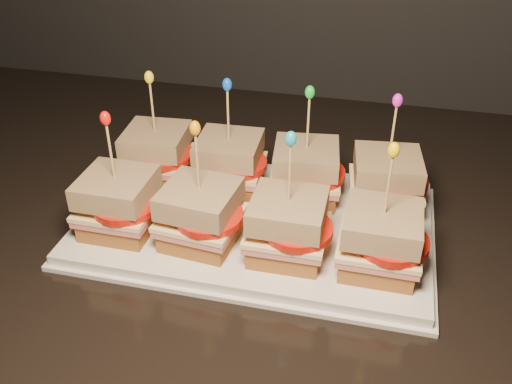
# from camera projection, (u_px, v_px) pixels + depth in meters

# --- Properties ---
(cabinet) EXTENTS (2.64, 0.70, 0.85)m
(cabinet) POSITION_uv_depth(u_px,v_px,m) (70.00, 368.00, 1.11)
(cabinet) COLOR black
(cabinet) RESTS_ON ground
(granite_slab) EXTENTS (2.68, 0.74, 0.03)m
(granite_slab) POSITION_uv_depth(u_px,v_px,m) (19.00, 174.00, 0.87)
(granite_slab) COLOR black
(granite_slab) RESTS_ON cabinet
(platter) EXTENTS (0.43, 0.27, 0.02)m
(platter) POSITION_uv_depth(u_px,v_px,m) (256.00, 222.00, 0.72)
(platter) COLOR silver
(platter) RESTS_ON granite_slab
(platter_rim) EXTENTS (0.44, 0.28, 0.01)m
(platter_rim) POSITION_uv_depth(u_px,v_px,m) (256.00, 226.00, 0.73)
(platter_rim) COLOR silver
(platter_rim) RESTS_ON granite_slab
(sandwich_0_bread_bot) EXTENTS (0.09, 0.09, 0.02)m
(sandwich_0_bread_bot) POSITION_uv_depth(u_px,v_px,m) (159.00, 170.00, 0.79)
(sandwich_0_bread_bot) COLOR brown
(sandwich_0_bread_bot) RESTS_ON platter
(sandwich_0_ham) EXTENTS (0.09, 0.09, 0.01)m
(sandwich_0_ham) POSITION_uv_depth(u_px,v_px,m) (158.00, 161.00, 0.79)
(sandwich_0_ham) COLOR #C46B66
(sandwich_0_ham) RESTS_ON sandwich_0_bread_bot
(sandwich_0_cheese) EXTENTS (0.10, 0.09, 0.01)m
(sandwich_0_cheese) POSITION_uv_depth(u_px,v_px,m) (158.00, 157.00, 0.78)
(sandwich_0_cheese) COLOR #FEE29C
(sandwich_0_cheese) RESTS_ON sandwich_0_ham
(sandwich_0_tomato) EXTENTS (0.08, 0.08, 0.01)m
(sandwich_0_tomato) POSITION_uv_depth(u_px,v_px,m) (164.00, 155.00, 0.77)
(sandwich_0_tomato) COLOR red
(sandwich_0_tomato) RESTS_ON sandwich_0_cheese
(sandwich_0_bread_top) EXTENTS (0.09, 0.09, 0.03)m
(sandwich_0_bread_top) POSITION_uv_depth(u_px,v_px,m) (156.00, 140.00, 0.77)
(sandwich_0_bread_top) COLOR #4D220D
(sandwich_0_bread_top) RESTS_ON sandwich_0_tomato
(sandwich_0_pick) EXTENTS (0.00, 0.00, 0.09)m
(sandwich_0_pick) POSITION_uv_depth(u_px,v_px,m) (153.00, 110.00, 0.74)
(sandwich_0_pick) COLOR tan
(sandwich_0_pick) RESTS_ON sandwich_0_bread_top
(sandwich_0_frill) EXTENTS (0.01, 0.01, 0.02)m
(sandwich_0_frill) POSITION_uv_depth(u_px,v_px,m) (149.00, 77.00, 0.72)
(sandwich_0_frill) COLOR yellow
(sandwich_0_frill) RESTS_ON sandwich_0_pick
(sandwich_1_bread_bot) EXTENTS (0.08, 0.08, 0.02)m
(sandwich_1_bread_bot) POSITION_uv_depth(u_px,v_px,m) (230.00, 179.00, 0.77)
(sandwich_1_bread_bot) COLOR brown
(sandwich_1_bread_bot) RESTS_ON platter
(sandwich_1_ham) EXTENTS (0.09, 0.09, 0.01)m
(sandwich_1_ham) POSITION_uv_depth(u_px,v_px,m) (230.00, 170.00, 0.77)
(sandwich_1_ham) COLOR #C46B66
(sandwich_1_ham) RESTS_ON sandwich_1_bread_bot
(sandwich_1_cheese) EXTENTS (0.09, 0.09, 0.01)m
(sandwich_1_cheese) POSITION_uv_depth(u_px,v_px,m) (229.00, 165.00, 0.76)
(sandwich_1_cheese) COLOR #FEE29C
(sandwich_1_cheese) RESTS_ON sandwich_1_ham
(sandwich_1_tomato) EXTENTS (0.08, 0.08, 0.01)m
(sandwich_1_tomato) POSITION_uv_depth(u_px,v_px,m) (237.00, 164.00, 0.75)
(sandwich_1_tomato) COLOR red
(sandwich_1_tomato) RESTS_ON sandwich_1_cheese
(sandwich_1_bread_top) EXTENTS (0.08, 0.08, 0.03)m
(sandwich_1_bread_top) POSITION_uv_depth(u_px,v_px,m) (229.00, 148.00, 0.75)
(sandwich_1_bread_top) COLOR #4D220D
(sandwich_1_bread_top) RESTS_ON sandwich_1_tomato
(sandwich_1_pick) EXTENTS (0.00, 0.00, 0.09)m
(sandwich_1_pick) POSITION_uv_depth(u_px,v_px,m) (228.00, 118.00, 0.72)
(sandwich_1_pick) COLOR tan
(sandwich_1_pick) RESTS_ON sandwich_1_bread_top
(sandwich_1_frill) EXTENTS (0.01, 0.01, 0.02)m
(sandwich_1_frill) POSITION_uv_depth(u_px,v_px,m) (227.00, 85.00, 0.70)
(sandwich_1_frill) COLOR blue
(sandwich_1_frill) RESTS_ON sandwich_1_pick
(sandwich_2_bread_bot) EXTENTS (0.09, 0.09, 0.02)m
(sandwich_2_bread_bot) POSITION_uv_depth(u_px,v_px,m) (305.00, 189.00, 0.75)
(sandwich_2_bread_bot) COLOR brown
(sandwich_2_bread_bot) RESTS_ON platter
(sandwich_2_ham) EXTENTS (0.10, 0.09, 0.01)m
(sandwich_2_ham) POSITION_uv_depth(u_px,v_px,m) (305.00, 179.00, 0.74)
(sandwich_2_ham) COLOR #C46B66
(sandwich_2_ham) RESTS_ON sandwich_2_bread_bot
(sandwich_2_cheese) EXTENTS (0.10, 0.10, 0.01)m
(sandwich_2_cheese) POSITION_uv_depth(u_px,v_px,m) (305.00, 175.00, 0.74)
(sandwich_2_cheese) COLOR #FEE29C
(sandwich_2_cheese) RESTS_ON sandwich_2_ham
(sandwich_2_tomato) EXTENTS (0.08, 0.08, 0.01)m
(sandwich_2_tomato) POSITION_uv_depth(u_px,v_px,m) (314.00, 173.00, 0.73)
(sandwich_2_tomato) COLOR red
(sandwich_2_tomato) RESTS_ON sandwich_2_cheese
(sandwich_2_bread_top) EXTENTS (0.09, 0.09, 0.03)m
(sandwich_2_bread_top) POSITION_uv_depth(u_px,v_px,m) (306.00, 157.00, 0.73)
(sandwich_2_bread_top) COLOR #4D220D
(sandwich_2_bread_top) RESTS_ON sandwich_2_tomato
(sandwich_2_pick) EXTENTS (0.00, 0.00, 0.09)m
(sandwich_2_pick) POSITION_uv_depth(u_px,v_px,m) (308.00, 126.00, 0.70)
(sandwich_2_pick) COLOR tan
(sandwich_2_pick) RESTS_ON sandwich_2_bread_top
(sandwich_2_frill) EXTENTS (0.01, 0.01, 0.02)m
(sandwich_2_frill) POSITION_uv_depth(u_px,v_px,m) (310.00, 92.00, 0.68)
(sandwich_2_frill) COLOR green
(sandwich_2_frill) RESTS_ON sandwich_2_pick
(sandwich_3_bread_bot) EXTENTS (0.09, 0.09, 0.02)m
(sandwich_3_bread_bot) POSITION_uv_depth(u_px,v_px,m) (383.00, 199.00, 0.73)
(sandwich_3_bread_bot) COLOR brown
(sandwich_3_bread_bot) RESTS_ON platter
(sandwich_3_ham) EXTENTS (0.10, 0.09, 0.01)m
(sandwich_3_ham) POSITION_uv_depth(u_px,v_px,m) (385.00, 189.00, 0.72)
(sandwich_3_ham) COLOR #C46B66
(sandwich_3_ham) RESTS_ON sandwich_3_bread_bot
(sandwich_3_cheese) EXTENTS (0.10, 0.10, 0.01)m
(sandwich_3_cheese) POSITION_uv_depth(u_px,v_px,m) (385.00, 184.00, 0.72)
(sandwich_3_cheese) COLOR #FEE29C
(sandwich_3_cheese) RESTS_ON sandwich_3_ham
(sandwich_3_tomato) EXTENTS (0.08, 0.08, 0.01)m
(sandwich_3_tomato) POSITION_uv_depth(u_px,v_px,m) (396.00, 183.00, 0.71)
(sandwich_3_tomato) COLOR red
(sandwich_3_tomato) RESTS_ON sandwich_3_cheese
(sandwich_3_bread_top) EXTENTS (0.09, 0.09, 0.03)m
(sandwich_3_bread_top) POSITION_uv_depth(u_px,v_px,m) (388.00, 167.00, 0.71)
(sandwich_3_bread_top) COLOR #4D220D
(sandwich_3_bread_top) RESTS_ON sandwich_3_tomato
(sandwich_3_pick) EXTENTS (0.00, 0.00, 0.09)m
(sandwich_3_pick) POSITION_uv_depth(u_px,v_px,m) (393.00, 135.00, 0.68)
(sandwich_3_pick) COLOR tan
(sandwich_3_pick) RESTS_ON sandwich_3_bread_top
(sandwich_3_frill) EXTENTS (0.01, 0.01, 0.02)m
(sandwich_3_frill) POSITION_uv_depth(u_px,v_px,m) (398.00, 100.00, 0.66)
(sandwich_3_frill) COLOR #D823C5
(sandwich_3_frill) RESTS_ON sandwich_3_pick
(sandwich_4_bread_bot) EXTENTS (0.08, 0.08, 0.02)m
(sandwich_4_bread_bot) POSITION_uv_depth(u_px,v_px,m) (121.00, 221.00, 0.69)
(sandwich_4_bread_bot) COLOR brown
(sandwich_4_bread_bot) RESTS_ON platter
(sandwich_4_ham) EXTENTS (0.09, 0.08, 0.01)m
(sandwich_4_ham) POSITION_uv_depth(u_px,v_px,m) (120.00, 210.00, 0.68)
(sandwich_4_ham) COLOR #C46B66
(sandwich_4_ham) RESTS_ON sandwich_4_bread_bot
(sandwich_4_cheese) EXTENTS (0.09, 0.09, 0.01)m
(sandwich_4_cheese) POSITION_uv_depth(u_px,v_px,m) (119.00, 206.00, 0.68)
(sandwich_4_cheese) COLOR #FEE29C
(sandwich_4_cheese) RESTS_ON sandwich_4_ham
(sandwich_4_tomato) EXTENTS (0.08, 0.08, 0.01)m
(sandwich_4_tomato) POSITION_uv_depth(u_px,v_px,m) (125.00, 204.00, 0.67)
(sandwich_4_tomato) COLOR red
(sandwich_4_tomato) RESTS_ON sandwich_4_cheese
(sandwich_4_bread_top) EXTENTS (0.08, 0.08, 0.03)m
(sandwich_4_bread_top) POSITION_uv_depth(u_px,v_px,m) (116.00, 187.00, 0.67)
(sandwich_4_bread_top) COLOR #4D220D
(sandwich_4_bread_top) RESTS_ON sandwich_4_tomato
(sandwich_4_pick) EXTENTS (0.00, 0.00, 0.09)m
(sandwich_4_pick) POSITION_uv_depth(u_px,v_px,m) (111.00, 155.00, 0.64)
(sandwich_4_pick) COLOR tan
(sandwich_4_pick) RESTS_ON sandwich_4_bread_top
(sandwich_4_frill) EXTENTS (0.01, 0.01, 0.02)m
(sandwich_4_frill) POSITION_uv_depth(u_px,v_px,m) (105.00, 118.00, 0.62)
(sandwich_4_frill) COLOR red
(sandwich_4_frill) RESTS_ON sandwich_4_pick
(sandwich_5_bread_bot) EXTENTS (0.09, 0.09, 0.02)m
(sandwich_5_bread_bot) POSITION_uv_depth(u_px,v_px,m) (202.00, 232.00, 0.67)
(sandwich_5_bread_bot) COLOR brown
(sandwich_5_bread_bot) RESTS_ON platter
(sandwich_5_ham) EXTENTS (0.10, 0.09, 0.01)m
(sandwich_5_ham) POSITION_uv_depth(u_px,v_px,m) (201.00, 222.00, 0.66)
(sandwich_5_ham) COLOR #C46B66
(sandwich_5_ham) RESTS_ON sandwich_5_bread_bot
(sandwich_5_cheese) EXTENTS (0.10, 0.09, 0.01)m
(sandwich_5_cheese) POSITION_uv_depth(u_px,v_px,m) (201.00, 217.00, 0.66)
(sandwich_5_cheese) COLOR #FEE29C
(sandwich_5_cheese) RESTS_ON sandwich_5_ham
(sandwich_5_tomato) EXTENTS (0.08, 0.08, 0.01)m
(sandwich_5_tomato) POSITION_uv_depth(u_px,v_px,m) (209.00, 216.00, 0.65)
(sandwich_5_tomato) COLOR red
(sandwich_5_tomato) RESTS_ON sandwich_5_cheese
(sandwich_5_bread_top) EXTENTS (0.09, 0.09, 0.03)m
(sandwich_5_bread_top) POSITION_uv_depth(u_px,v_px,m) (199.00, 199.00, 0.65)
(sandwich_5_bread_top) COLOR #4D220D
(sandwich_5_bread_top) RESTS_ON sandwich_5_tomato
(sandwich_5_pick) EXTENTS (0.00, 0.00, 0.09)m
(sandwich_5_pick) POSITION_uv_depth(u_px,v_px,m) (197.00, 165.00, 0.62)
(sandwich_5_pick) COLOR tan
(sandwich_5_pick) RESTS_ON sandwich_5_bread_top
(sandwich_5_frill) EXTENTS (0.01, 0.01, 0.02)m
(sandwich_5_frill) POSITION_uv_depth(u_px,v_px,m) (195.00, 128.00, 0.60)
(sandwich_5_frill) COLOR orange
(sandwich_5_frill) RESTS_ON sandwich_5_pick
(sandwich_6_bread_bot) EXTENTS (0.08, 0.08, 0.02)m
(sandwich_6_bread_bot) POSITION_uv_depth(u_px,v_px,m) (287.00, 245.00, 0.65)
(sandwich_6_bread_bot) COLOR brown
(sandwich_6_bread_bot) RESTS_ON platter
(sandwich_6_ham) EXTENTS (0.09, 0.09, 0.01)m
(sandwich_6_ham) POSITION_uv_depth(u_px,v_px,m) (287.00, 234.00, 0.64)
(sandwich_6_ham) COLOR #C46B66
(sandwich_6_ham) RESTS_ON sandwich_6_bread_bot
(sandwich_6_cheese) EXTENTS (0.09, 0.09, 0.01)m
(sandwich_6_cheese) POSITION_uv_depth(u_px,v_px,m) (288.00, 229.00, 0.64)
(sandwich_6_cheese) COLOR #FEE29C
(sandwich_6_cheese) RESTS_ON sandwich_6_ham
(sandwich_6_tomato) EXTENTS (0.08, 0.08, 0.01)m
(sandwich_6_tomato) POSITION_uv_depth(u_px,v_px,m) (297.00, 229.00, 0.63)
(sandwich_6_tomato) COLOR red
(sandwich_6_tomato) RESTS_ON sandwich_6_cheese
(sandwich_6_bread_top) EXTENTS (0.08, 0.08, 0.03)m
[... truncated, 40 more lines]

